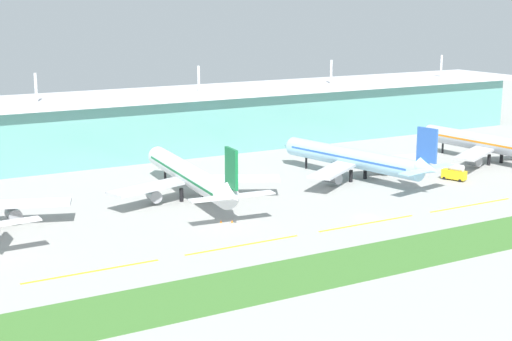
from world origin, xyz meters
TOP-DOWN VIEW (x-y plane):
  - ground_plane at (0.00, 0.00)m, footprint 600.00×600.00m
  - terminal_building at (-0.00, 101.43)m, footprint 288.00×34.00m
  - airliner_near_middle at (-30.12, 37.99)m, footprint 48.61×66.64m
  - airliner_far_middle at (22.28, 34.83)m, footprint 47.81×60.70m
  - airliner_farthest at (75.98, 31.54)m, footprint 48.59×62.57m
  - taxiway_stripe_west at (-71.00, -4.20)m, footprint 28.00×0.70m
  - taxiway_stripe_mid_west at (-37.00, -4.20)m, footprint 28.00×0.70m
  - taxiway_stripe_centre at (-3.00, -4.20)m, footprint 28.00×0.70m
  - taxiway_stripe_mid_east at (31.00, -4.20)m, footprint 28.00×0.70m
  - grass_verge at (0.00, -26.18)m, footprint 300.00×18.00m
  - fuel_truck at (47.86, 19.35)m, footprint 4.98×7.65m
  - safety_cone_left_wingtip at (-33.39, 13.66)m, footprint 0.56×0.56m
  - safety_cone_nose_front at (-31.01, 12.40)m, footprint 0.56×0.56m

SIDE VIEW (x-z plane):
  - ground_plane at x=0.00m, z-range 0.00..0.00m
  - taxiway_stripe_west at x=-71.00m, z-range 0.00..0.04m
  - taxiway_stripe_mid_west at x=-37.00m, z-range 0.00..0.04m
  - taxiway_stripe_centre at x=-3.00m, z-range 0.00..0.04m
  - taxiway_stripe_mid_east at x=31.00m, z-range 0.00..0.04m
  - grass_verge at x=0.00m, z-range 0.00..0.10m
  - safety_cone_left_wingtip at x=-33.39m, z-range 0.00..0.70m
  - safety_cone_nose_front at x=-31.01m, z-range 0.00..0.70m
  - fuel_truck at x=47.86m, z-range -0.21..4.74m
  - airliner_far_middle at x=22.28m, z-range -3.00..15.90m
  - airliner_farthest at x=75.98m, z-range -3.00..15.90m
  - airliner_near_middle at x=-30.12m, z-range -3.00..15.90m
  - terminal_building at x=0.00m, z-range -4.30..26.33m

